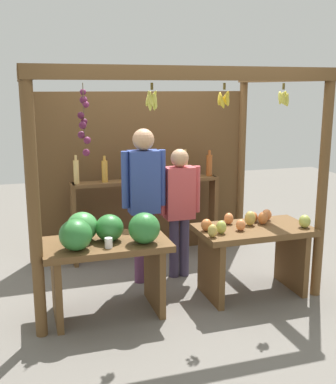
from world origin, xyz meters
name	(u,v)px	position (x,y,z in m)	size (l,w,h in m)	color
ground_plane	(163,277)	(0.00, 0.00, 0.00)	(12.00, 12.00, 0.00)	slate
market_stall	(153,155)	(0.00, 0.40, 1.34)	(2.87, 1.91, 2.28)	brown
fruit_counter_left	(105,247)	(-0.77, -0.71, 0.67)	(1.16, 0.67, 1.00)	brown
fruit_counter_right	(252,244)	(0.75, -0.68, 0.54)	(1.17, 0.64, 0.87)	brown
bottle_shelf_unit	(147,196)	(0.00, 0.68, 0.79)	(1.84, 0.22, 1.35)	brown
vendor_man	(144,192)	(-0.23, -0.05, 1.02)	(0.48, 0.23, 1.69)	#572F50
vendor_woman	(179,203)	(0.18, -0.02, 0.86)	(0.48, 0.20, 1.45)	#3B334F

